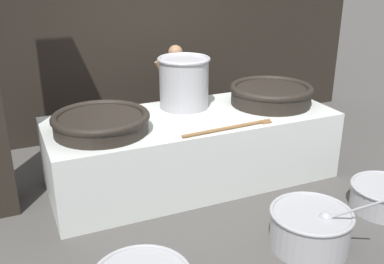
% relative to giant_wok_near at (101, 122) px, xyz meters
% --- Properties ---
extents(ground_plane, '(60.00, 60.00, 0.00)m').
position_rel_giant_wok_near_xyz_m(ground_plane, '(1.14, 0.09, -0.98)').
color(ground_plane, '#474442').
extents(hearth_platform, '(3.53, 1.40, 0.87)m').
position_rel_giant_wok_near_xyz_m(hearth_platform, '(1.14, 0.09, -0.55)').
color(hearth_platform, silver).
rests_on(hearth_platform, ground_plane).
extents(giant_wok_near, '(1.09, 1.09, 0.22)m').
position_rel_giant_wok_near_xyz_m(giant_wok_near, '(0.00, 0.00, 0.00)').
color(giant_wok_near, black).
rests_on(giant_wok_near, hearth_platform).
extents(giant_wok_far, '(1.08, 1.08, 0.26)m').
position_rel_giant_wok_near_xyz_m(giant_wok_far, '(2.28, 0.10, 0.02)').
color(giant_wok_far, black).
rests_on(giant_wok_far, hearth_platform).
extents(stock_pot, '(0.67, 0.67, 0.65)m').
position_rel_giant_wok_near_xyz_m(stock_pot, '(1.18, 0.44, 0.22)').
color(stock_pot, '#9E9EA3').
rests_on(stock_pot, hearth_platform).
extents(stirring_paddle, '(1.14, 0.14, 0.04)m').
position_rel_giant_wok_near_xyz_m(stirring_paddle, '(1.38, -0.51, -0.10)').
color(stirring_paddle, brown).
rests_on(stirring_paddle, hearth_platform).
extents(cook, '(0.36, 0.55, 1.52)m').
position_rel_giant_wok_near_xyz_m(cook, '(1.38, 1.25, -0.16)').
color(cook, '#8C6647').
rests_on(cook, ground_plane).
extents(prep_bowl_vegetables, '(0.81, 0.94, 0.72)m').
position_rel_giant_wok_near_xyz_m(prep_bowl_vegetables, '(1.62, -1.70, -0.77)').
color(prep_bowl_vegetables, '#9E9EA3').
rests_on(prep_bowl_vegetables, ground_plane).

